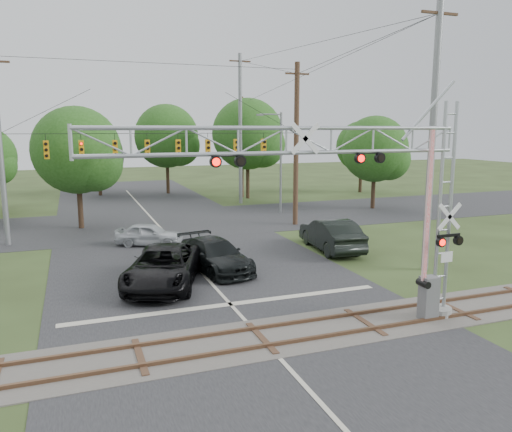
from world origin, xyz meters
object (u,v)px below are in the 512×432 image
object	(u,v)px
traffic_signal_span	(176,147)
streetlight	(279,157)
crossing_gantry	(355,189)
pickup_black	(164,267)
sedan_silver	(149,234)
car_dark	(215,255)

from	to	relation	value
traffic_signal_span	streetlight	world-z (taller)	traffic_signal_span
crossing_gantry	pickup_black	size ratio (longest dim) A/B	2.11
pickup_black	sedan_silver	world-z (taller)	pickup_black
traffic_signal_span	streetlight	bearing A→B (deg)	28.23
traffic_signal_span	sedan_silver	distance (m)	6.32
streetlight	pickup_black	bearing A→B (deg)	-127.42
pickup_black	traffic_signal_span	bearing A→B (deg)	96.15
pickup_black	streetlight	xyz separation A→B (m)	(12.35, 16.14, 3.74)
crossing_gantry	streetlight	distance (m)	24.51
traffic_signal_span	streetlight	xyz separation A→B (m)	(9.46, 5.08, -1.13)
streetlight	traffic_signal_span	bearing A→B (deg)	-151.77
pickup_black	sedan_silver	bearing A→B (deg)	107.05
pickup_black	car_dark	xyz separation A→B (m)	(2.81, 1.50, -0.09)
crossing_gantry	sedan_silver	world-z (taller)	crossing_gantry
car_dark	sedan_silver	bearing A→B (deg)	98.05
pickup_black	streetlight	world-z (taller)	streetlight
pickup_black	car_dark	bearing A→B (deg)	48.85
traffic_signal_span	car_dark	xyz separation A→B (m)	(-0.08, -9.56, -4.96)
pickup_black	streetlight	size ratio (longest dim) A/B	0.76
sedan_silver	traffic_signal_span	bearing A→B (deg)	-14.59
traffic_signal_span	streetlight	size ratio (longest dim) A/B	2.35
sedan_silver	streetlight	size ratio (longest dim) A/B	0.48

